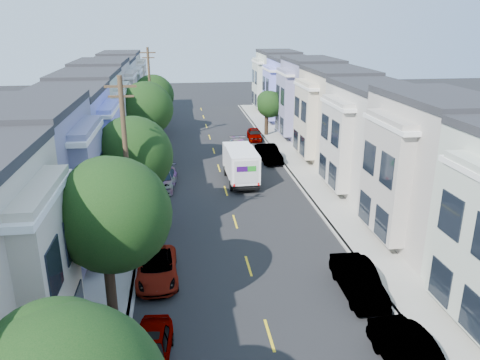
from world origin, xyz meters
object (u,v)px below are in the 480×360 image
object	(u,v)px
parked_left_d	(163,179)
tree_far_r	(269,105)
tree_e	(153,95)
parked_right_a	(413,358)
tree_b	(111,215)
fedex_truck	(241,163)
parked_right_b	(358,280)
utility_pole_far	(150,96)
tree_d	(145,109)
parked_left_c	(157,269)
tree_c	(132,156)
parked_right_d	(254,134)
utility_pole_near	(127,170)
lead_sedan	(239,148)
parked_right_c	(269,154)
parked_left_b	(151,349)

from	to	relation	value
parked_left_d	tree_far_r	bearing A→B (deg)	60.19
tree_e	parked_right_a	distance (m)	43.11
tree_b	fedex_truck	bearing A→B (deg)	67.54
parked_right_b	utility_pole_far	bearing A→B (deg)	110.67
tree_d	tree_b	bearing A→B (deg)	-90.00
tree_b	parked_left_c	xyz separation A→B (m)	(1.40, 3.93, -4.75)
tree_c	tree_d	xyz separation A→B (m)	(-0.00, 13.94, 0.32)
parked_right_b	parked_right_a	bearing A→B (deg)	-88.96
parked_right_b	parked_right_d	size ratio (longest dim) A/B	1.14
fedex_truck	parked_right_d	bearing A→B (deg)	75.10
tree_d	parked_right_a	world-z (taller)	tree_d
tree_e	parked_right_a	world-z (taller)	tree_e
utility_pole_near	lead_sedan	distance (m)	22.32
parked_right_d	tree_e	bearing A→B (deg)	162.38
utility_pole_far	parked_right_b	bearing A→B (deg)	-70.36
tree_far_r	tree_e	bearing A→B (deg)	168.99
tree_far_r	lead_sedan	world-z (taller)	tree_far_r
utility_pole_near	parked_left_c	xyz separation A→B (m)	(1.40, -2.75, -4.52)
parked_right_d	tree_far_r	bearing A→B (deg)	45.99
parked_left_c	parked_right_b	world-z (taller)	parked_right_b
parked_right_a	parked_right_c	distance (m)	28.64
parked_left_b	parked_left_c	bearing A→B (deg)	94.90
utility_pole_near	utility_pole_far	xyz separation A→B (m)	(0.00, 26.00, 0.00)
tree_c	tree_e	xyz separation A→B (m)	(0.00, 27.56, -0.57)
parked_right_b	parked_right_c	bearing A→B (deg)	91.04
utility_pole_far	lead_sedan	bearing A→B (deg)	-34.34
utility_pole_near	parked_left_d	distance (m)	12.33
lead_sedan	tree_d	bearing A→B (deg)	-155.61
tree_d	tree_e	distance (m)	13.66
tree_b	tree_c	world-z (taller)	tree_b
tree_c	parked_left_c	xyz separation A→B (m)	(1.40, -5.66, -4.50)
tree_b	tree_c	size ratio (longest dim) A/B	1.03
tree_far_r	fedex_truck	size ratio (longest dim) A/B	0.87
tree_far_r	parked_right_a	world-z (taller)	tree_far_r
fedex_truck	parked_right_b	world-z (taller)	fedex_truck
utility_pole_far	parked_right_a	size ratio (longest dim) A/B	2.23
fedex_truck	parked_right_a	world-z (taller)	fedex_truck
tree_e	parked_right_b	world-z (taller)	tree_e
tree_far_r	utility_pole_far	xyz separation A→B (m)	(-13.19, -1.91, 1.53)
tree_far_r	parked_left_c	world-z (taller)	tree_far_r
parked_right_d	fedex_truck	bearing A→B (deg)	-100.08
fedex_truck	parked_right_a	size ratio (longest dim) A/B	1.34
tree_c	tree_e	distance (m)	27.57
parked_right_b	parked_right_c	xyz separation A→B (m)	(0.00, 23.04, 0.01)
parked_right_a	parked_right_c	xyz separation A→B (m)	(0.00, 28.64, 0.01)
tree_e	parked_left_c	world-z (taller)	tree_e
utility_pole_near	fedex_truck	xyz separation A→B (m)	(7.76, 12.09, -3.55)
tree_c	parked_right_a	distance (m)	18.38
parked_left_c	fedex_truck	bearing A→B (deg)	64.70
tree_e	fedex_truck	size ratio (longest dim) A/B	1.16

